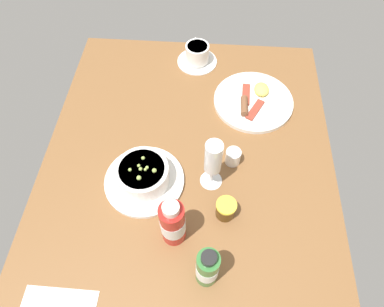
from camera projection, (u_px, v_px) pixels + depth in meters
The scene contains 9 objects.
ground_plane at pixel (187, 173), 95.79cm from camera, with size 110.00×84.00×3.00cm, color brown.
porridge_bowl at pixel (143, 176), 89.61cm from camera, with size 22.00×22.00×7.99cm.
coffee_cup at pixel (196, 55), 116.09cm from camera, with size 14.02×14.02×7.05cm.
creamer_jug at pixel (233, 157), 93.97cm from camera, with size 5.18×4.29×5.45cm.
wine_glass at pixel (213, 160), 83.44cm from camera, with size 6.11×6.11×17.38cm.
jam_jar at pixel (226, 209), 84.96cm from camera, with size 5.24×5.24×5.72cm.
sauce_bottle_red at pixel (173, 223), 77.61cm from camera, with size 6.00×6.00×17.46cm.
sauce_bottle_green at pixel (207, 268), 72.53cm from camera, with size 5.10×5.10×16.22cm.
breakfast_plate at pixel (253, 101), 107.59cm from camera, with size 25.54×25.54×3.70cm.
Camera 1 is at (47.05, 4.81, 82.00)cm, focal length 31.12 mm.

